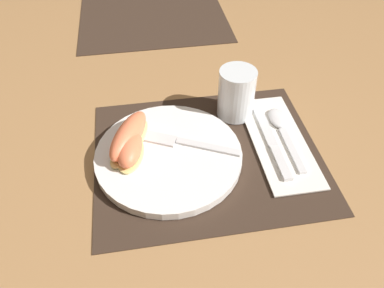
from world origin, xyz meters
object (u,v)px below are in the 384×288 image
object	(u,v)px
citrus_wedge_0	(129,137)
spoon	(281,126)
knife	(271,141)
citrus_wedge_1	(129,148)
juice_glass	(236,96)
fork	(179,143)
plate	(169,156)

from	to	relation	value
citrus_wedge_0	spoon	bearing A→B (deg)	2.21
knife	citrus_wedge_0	xyz separation A→B (m)	(-0.27, 0.02, 0.03)
spoon	citrus_wedge_1	size ratio (longest dim) A/B	1.68
juice_glass	citrus_wedge_1	bearing A→B (deg)	-155.28
citrus_wedge_1	fork	bearing A→B (deg)	8.32
juice_glass	fork	world-z (taller)	juice_glass
plate	juice_glass	distance (m)	0.19
plate	knife	distance (m)	0.20
juice_glass	fork	bearing A→B (deg)	-145.61
citrus_wedge_0	knife	bearing A→B (deg)	-5.22
juice_glass	citrus_wedge_0	bearing A→B (deg)	-161.20
juice_glass	spoon	xyz separation A→B (m)	(0.08, -0.06, -0.04)
knife	spoon	size ratio (longest dim) A/B	1.17
plate	fork	xyz separation A→B (m)	(0.02, 0.02, 0.01)
juice_glass	knife	xyz separation A→B (m)	(0.05, -0.10, -0.04)
spoon	citrus_wedge_0	size ratio (longest dim) A/B	1.26
knife	spoon	distance (m)	0.05
plate	citrus_wedge_1	xyz separation A→B (m)	(-0.07, 0.01, 0.02)
fork	citrus_wedge_0	bearing A→B (deg)	171.75
citrus_wedge_0	citrus_wedge_1	size ratio (longest dim) A/B	1.33
knife	fork	bearing A→B (deg)	176.35
fork	juice_glass	bearing A→B (deg)	34.39
plate	spoon	distance (m)	0.23
knife	citrus_wedge_1	xyz separation A→B (m)	(-0.27, -0.00, 0.03)
knife	citrus_wedge_1	distance (m)	0.27
citrus_wedge_1	knife	bearing A→B (deg)	0.45
juice_glass	citrus_wedge_1	distance (m)	0.24
plate	knife	bearing A→B (deg)	2.91
spoon	citrus_wedge_0	distance (m)	0.30
spoon	fork	bearing A→B (deg)	-173.23
plate	juice_glass	world-z (taller)	juice_glass
plate	citrus_wedge_1	bearing A→B (deg)	173.35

